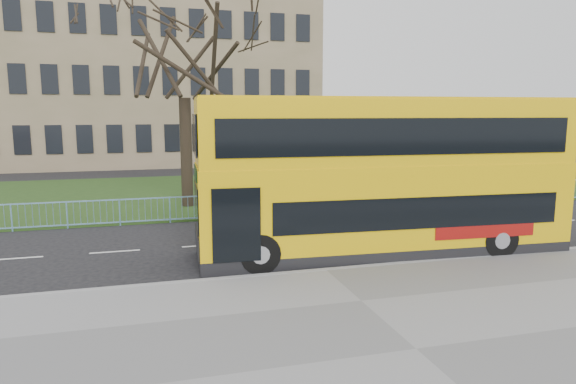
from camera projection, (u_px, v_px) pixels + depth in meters
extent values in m
plane|color=black|center=(309.00, 259.00, 16.30)|extent=(120.00, 120.00, 0.00)
cube|color=slate|center=(416.00, 352.00, 9.87)|extent=(80.00, 10.50, 0.12)
cube|color=gray|center=(325.00, 271.00, 14.82)|extent=(80.00, 0.20, 0.14)
cube|color=#1F3A15|center=(234.00, 191.00, 29.91)|extent=(80.00, 15.40, 0.08)
cube|color=#77694B|center=(142.00, 85.00, 47.22)|extent=(30.00, 15.00, 14.00)
cube|color=yellow|center=(383.00, 208.00, 16.69)|extent=(12.06, 3.52, 2.21)
cube|color=yellow|center=(384.00, 168.00, 16.49)|extent=(12.06, 3.52, 0.38)
cube|color=yellow|center=(385.00, 131.00, 16.31)|extent=(12.00, 3.46, 1.99)
cube|color=black|center=(422.00, 213.00, 15.44)|extent=(9.18, 0.57, 0.96)
cube|color=black|center=(404.00, 137.00, 14.96)|extent=(10.95, 0.67, 1.08)
cylinder|color=black|center=(260.00, 254.00, 14.71)|extent=(1.20, 0.39, 1.18)
cylinder|color=black|center=(500.00, 240.00, 16.32)|extent=(1.20, 0.39, 1.18)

